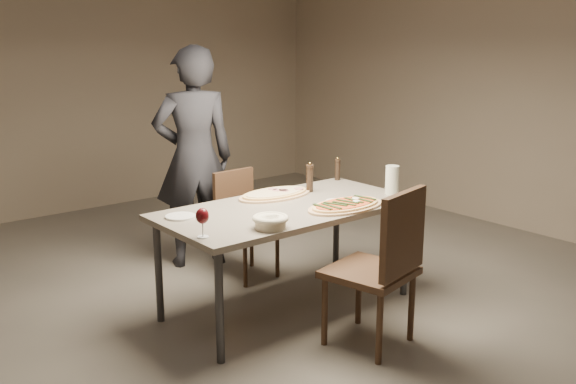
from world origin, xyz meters
TOP-DOWN VIEW (x-y plane):
  - room at (0.00, 0.00)m, footprint 7.00×7.00m
  - dining_table at (0.00, 0.00)m, footprint 1.80×0.90m
  - zucchini_pizza at (0.28, -0.28)m, footprint 0.62×0.34m
  - ham_pizza at (0.11, 0.28)m, footprint 0.61×0.34m
  - bread_basket at (-0.41, -0.34)m, footprint 0.22×0.22m
  - oil_dish at (0.32, -0.13)m, footprint 0.12×0.12m
  - pepper_mill_left at (0.83, 0.38)m, footprint 0.05×0.05m
  - pepper_mill_right at (0.39, 0.22)m, footprint 0.06×0.06m
  - carafe at (0.83, -0.21)m, footprint 0.10×0.10m
  - wine_glass at (-0.83, -0.23)m, footprint 0.08×0.08m
  - side_plate at (-0.72, 0.22)m, footprint 0.20×0.20m
  - chair_near at (0.07, -0.84)m, footprint 0.57×0.57m
  - chair_far at (0.13, 0.75)m, footprint 0.42×0.42m
  - diner at (-0.02, 1.20)m, footprint 0.78×0.64m

SIDE VIEW (x-z plane):
  - chair_far at x=0.13m, z-range 0.05..0.90m
  - chair_near at x=0.07m, z-range 0.06..1.08m
  - dining_table at x=0.00m, z-range 0.32..1.07m
  - side_plate at x=-0.72m, z-range 0.75..0.76m
  - oil_dish at x=0.32m, z-range 0.75..0.76m
  - ham_pizza at x=0.11m, z-range 0.75..0.78m
  - zucchini_pizza at x=0.28m, z-range 0.74..0.79m
  - bread_basket at x=-0.41m, z-range 0.76..0.84m
  - pepper_mill_left at x=0.83m, z-range 0.74..0.93m
  - carafe at x=0.83m, z-range 0.75..0.96m
  - pepper_mill_right at x=0.39m, z-range 0.74..0.97m
  - wine_glass at x=-0.83m, z-range 0.78..0.96m
  - diner at x=-0.02m, z-range 0.00..1.83m
  - room at x=0.00m, z-range -2.10..4.90m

